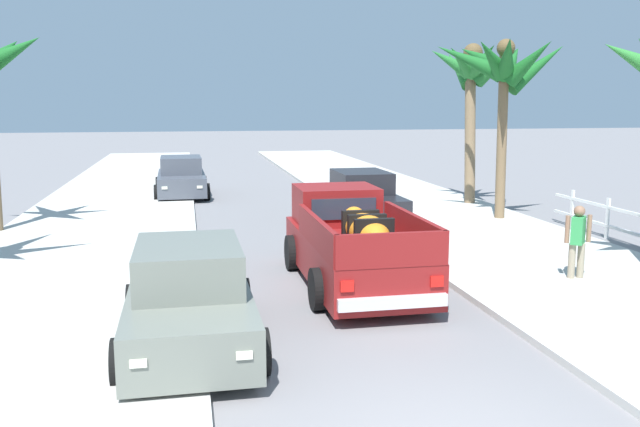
% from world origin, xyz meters
% --- Properties ---
extents(sidewalk_left, '(5.38, 60.00, 0.12)m').
position_xyz_m(sidewalk_left, '(-5.10, 12.00, 0.06)').
color(sidewalk_left, beige).
rests_on(sidewalk_left, ground).
extents(sidewalk_right, '(5.38, 60.00, 0.12)m').
position_xyz_m(sidewalk_right, '(5.10, 12.00, 0.06)').
color(sidewalk_right, beige).
rests_on(sidewalk_right, ground).
extents(curb_left, '(0.16, 60.00, 0.10)m').
position_xyz_m(curb_left, '(-3.81, 12.00, 0.05)').
color(curb_left, silver).
rests_on(curb_left, ground).
extents(curb_right, '(0.16, 60.00, 0.10)m').
position_xyz_m(curb_right, '(3.81, 12.00, 0.05)').
color(curb_right, silver).
rests_on(curb_right, ground).
extents(pickup_truck, '(2.22, 5.21, 1.80)m').
position_xyz_m(pickup_truck, '(0.57, 6.67, 0.81)').
color(pickup_truck, maroon).
rests_on(pickup_truck, ground).
extents(car_left_near, '(2.08, 4.28, 1.54)m').
position_xyz_m(car_left_near, '(-2.84, 20.26, 0.71)').
color(car_left_near, '#474C56').
rests_on(car_left_near, ground).
extents(car_right_near, '(2.05, 4.27, 1.54)m').
position_xyz_m(car_right_near, '(-2.62, 3.82, 0.71)').
color(car_right_near, slate).
rests_on(car_right_near, ground).
extents(car_left_mid, '(2.06, 4.28, 1.54)m').
position_xyz_m(car_left_mid, '(2.62, 13.57, 0.71)').
color(car_left_mid, black).
rests_on(car_left_mid, ground).
extents(palm_tree_left_mid, '(3.26, 4.20, 5.64)m').
position_xyz_m(palm_tree_left_mid, '(7.19, 15.88, 4.62)').
color(palm_tree_left_mid, '#846B4C').
rests_on(palm_tree_left_mid, ground).
extents(palm_tree_left_back, '(4.04, 3.96, 5.56)m').
position_xyz_m(palm_tree_left_back, '(6.71, 12.75, 4.63)').
color(palm_tree_left_back, brown).
rests_on(palm_tree_left_back, ground).
extents(pedestrian, '(0.57, 0.43, 1.59)m').
position_xyz_m(pedestrian, '(5.00, 5.79, 0.91)').
color(pedestrian, gray).
rests_on(pedestrian, ground).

